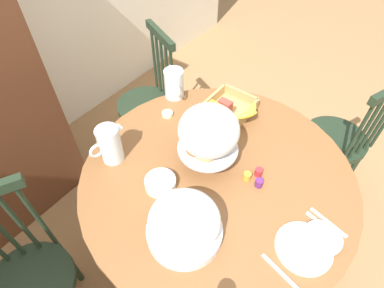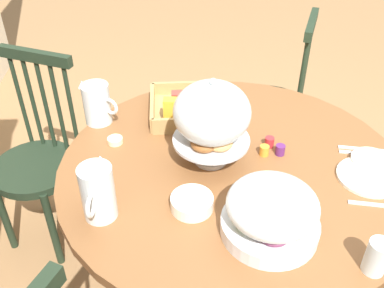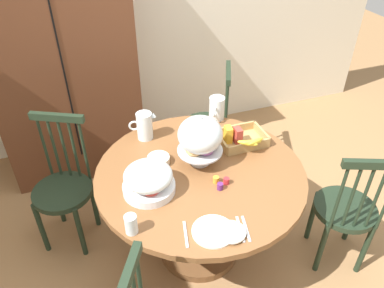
{
  "view_description": "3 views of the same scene",
  "coord_description": "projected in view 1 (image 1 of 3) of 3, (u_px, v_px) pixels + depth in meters",
  "views": [
    {
      "loc": [
        -0.88,
        -0.25,
        1.89
      ],
      "look_at": [
        -0.11,
        0.33,
        0.84
      ],
      "focal_mm": 28.71,
      "sensor_mm": 36.0,
      "label": 1
    },
    {
      "loc": [
        -1.35,
        0.41,
        1.76
      ],
      "look_at": [
        -0.11,
        0.33,
        0.84
      ],
      "focal_mm": 40.93,
      "sensor_mm": 36.0,
      "label": 2
    },
    {
      "loc": [
        -0.75,
        -1.46,
        2.23
      ],
      "look_at": [
        -0.11,
        0.33,
        0.84
      ],
      "focal_mm": 35.24,
      "sensor_mm": 36.0,
      "label": 3
    }
  ],
  "objects": [
    {
      "name": "cereal_basket",
      "position": [
        228.0,
        111.0,
        1.66
      ],
      "size": [
        0.32,
        0.3,
        0.12
      ],
      "color": "tan",
      "rests_on": "dining_table"
    },
    {
      "name": "cereal_bowl",
      "position": [
        160.0,
        183.0,
        1.37
      ],
      "size": [
        0.14,
        0.14,
        0.04
      ],
      "primitive_type": "cylinder",
      "color": "white",
      "rests_on": "dining_table"
    },
    {
      "name": "orange_juice_pitcher",
      "position": [
        174.0,
        85.0,
        1.76
      ],
      "size": [
        0.13,
        0.17,
        0.17
      ],
      "color": "silver",
      "rests_on": "dining_table"
    },
    {
      "name": "dinner_fork",
      "position": [
        328.0,
        222.0,
        1.26
      ],
      "size": [
        0.05,
        0.17,
        0.01
      ],
      "primitive_type": "cube",
      "rotation": [
        0.0,
        0.0,
        4.49
      ],
      "color": "silver",
      "rests_on": "dining_table"
    },
    {
      "name": "table_knife",
      "position": [
        324.0,
        227.0,
        1.25
      ],
      "size": [
        0.05,
        0.17,
        0.01
      ],
      "primitive_type": "cube",
      "rotation": [
        0.0,
        0.0,
        4.49
      ],
      "color": "silver",
      "rests_on": "dining_table"
    },
    {
      "name": "butter_dish",
      "position": [
        167.0,
        114.0,
        1.69
      ],
      "size": [
        0.06,
        0.06,
        0.02
      ],
      "primitive_type": "cylinder",
      "color": "beige",
      "rests_on": "dining_table"
    },
    {
      "name": "milk_pitcher",
      "position": [
        110.0,
        146.0,
        1.43
      ],
      "size": [
        0.19,
        0.11,
        0.19
      ],
      "color": "silver",
      "rests_on": "dining_table"
    },
    {
      "name": "jam_jar_strawberry",
      "position": [
        259.0,
        172.0,
        1.41
      ],
      "size": [
        0.04,
        0.04,
        0.04
      ],
      "primitive_type": "cylinder",
      "color": "#B7282D",
      "rests_on": "dining_table"
    },
    {
      "name": "jam_jar_grape",
      "position": [
        259.0,
        183.0,
        1.37
      ],
      "size": [
        0.04,
        0.04,
        0.04
      ],
      "primitive_type": "cylinder",
      "color": "#5B2366",
      "rests_on": "dining_table"
    },
    {
      "name": "soup_spoon",
      "position": [
        280.0,
        272.0,
        1.12
      ],
      "size": [
        0.05,
        0.17,
        0.01
      ],
      "primitive_type": "cube",
      "rotation": [
        0.0,
        0.0,
        4.49
      ],
      "color": "silver",
      "rests_on": "dining_table"
    },
    {
      "name": "pastry_stand_with_dome",
      "position": [
        209.0,
        133.0,
        1.34
      ],
      "size": [
        0.28,
        0.28,
        0.34
      ],
      "color": "silver",
      "rests_on": "dining_table"
    },
    {
      "name": "china_plate_small",
      "position": [
        323.0,
        237.0,
        1.2
      ],
      "size": [
        0.15,
        0.15,
        0.01
      ],
      "primitive_type": "cylinder",
      "color": "white",
      "rests_on": "china_plate_large"
    },
    {
      "name": "fruit_platter_covered",
      "position": [
        184.0,
        224.0,
        1.17
      ],
      "size": [
        0.3,
        0.3,
        0.18
      ],
      "color": "silver",
      "rests_on": "dining_table"
    },
    {
      "name": "jam_jar_apricot",
      "position": [
        247.0,
        176.0,
        1.4
      ],
      "size": [
        0.04,
        0.04,
        0.04
      ],
      "primitive_type": "cylinder",
      "color": "orange",
      "rests_on": "dining_table"
    },
    {
      "name": "ground_plane",
      "position": [
        243.0,
        244.0,
        1.97
      ],
      "size": [
        10.0,
        10.0,
        0.0
      ],
      "primitive_type": "plane",
      "color": "#997047"
    },
    {
      "name": "dining_table",
      "position": [
        215.0,
        196.0,
        1.58
      ],
      "size": [
        1.28,
        1.28,
        0.74
      ],
      "color": "brown",
      "rests_on": "ground_plane"
    },
    {
      "name": "windsor_chair_far_side",
      "position": [
        338.0,
        141.0,
        1.96
      ],
      "size": [
        0.43,
        0.43,
        0.97
      ],
      "color": "#1E2D1E",
      "rests_on": "ground_plane"
    },
    {
      "name": "windsor_chair_near_window",
      "position": [
        148.0,
        104.0,
        2.21
      ],
      "size": [
        0.44,
        0.44,
        0.97
      ],
      "color": "#1E2D1E",
      "rests_on": "ground_plane"
    },
    {
      "name": "windsor_chair_by_cabinet",
      "position": [
        29.0,
        280.0,
        1.38
      ],
      "size": [
        0.45,
        0.45,
        0.97
      ],
      "color": "#1E2D1E",
      "rests_on": "ground_plane"
    },
    {
      "name": "china_plate_large",
      "position": [
        303.0,
        248.0,
        1.18
      ],
      "size": [
        0.22,
        0.22,
        0.01
      ],
      "primitive_type": "cylinder",
      "color": "white",
      "rests_on": "dining_table"
    }
  ]
}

